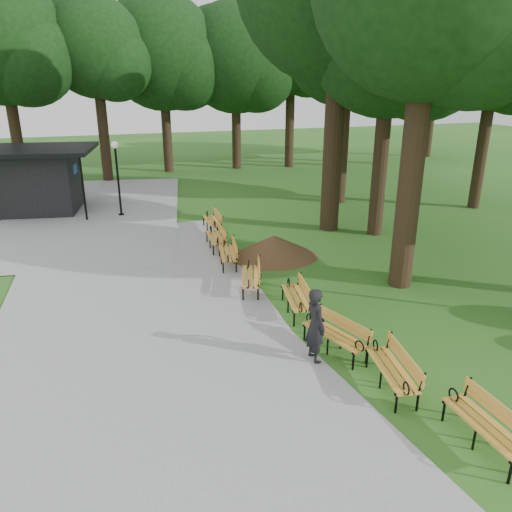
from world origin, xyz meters
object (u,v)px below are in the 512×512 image
object	(u,v)px
bench_4	(250,277)
lawn_tree_5	(497,53)
bench_0	(486,427)
lawn_tree_1	(392,30)
lamp_post	(117,164)
dirt_mound	(274,246)
person	(315,326)
bench_5	(227,253)
lawn_tree_4	(347,43)
bench_3	(296,298)
bench_2	(335,335)
bench_6	(216,238)
kiosk	(36,180)
bench_1	(392,370)
bench_7	(212,221)

from	to	relation	value
bench_4	lawn_tree_5	xyz separation A→B (m)	(13.89, 6.30, 6.83)
bench_0	lawn_tree_1	xyz separation A→B (m)	(4.89, 11.82, 7.43)
lamp_post	dirt_mound	distance (m)	9.36
person	lawn_tree_1	xyz separation A→B (m)	(6.56, 8.25, 6.97)
person	dirt_mound	xyz separation A→B (m)	(1.53, 6.86, -0.48)
bench_0	lawn_tree_5	bearing A→B (deg)	139.76
bench_4	bench_5	distance (m)	2.31
lamp_post	lawn_tree_4	size ratio (longest dim) A/B	0.32
bench_3	lawn_tree_5	size ratio (longest dim) A/B	0.19
bench_4	lawn_tree_1	world-z (taller)	lawn_tree_1
bench_2	bench_6	distance (m)	8.30
dirt_mound	bench_0	xyz separation A→B (m)	(0.13, -10.43, 0.02)
bench_4	lamp_post	bearing A→B (deg)	-145.17
bench_2	lawn_tree_5	distance (m)	18.06
person	bench_5	distance (m)	6.64
bench_0	bench_2	size ratio (longest dim) A/B	1.00
dirt_mound	bench_4	size ratio (longest dim) A/B	1.47
bench_0	lawn_tree_1	world-z (taller)	lawn_tree_1
kiosk	bench_0	size ratio (longest dim) A/B	2.61
bench_0	dirt_mound	bearing A→B (deg)	-179.22
person	bench_5	size ratio (longest dim) A/B	0.95
bench_3	bench_0	bearing A→B (deg)	21.05
bench_1	lawn_tree_1	distance (m)	13.42
lawn_tree_1	dirt_mound	bearing A→B (deg)	-164.58
bench_2	bench_6	bearing A→B (deg)	167.99
lawn_tree_4	bench_2	bearing A→B (deg)	-117.49
bench_7	kiosk	bearing A→B (deg)	-126.95
lamp_post	lawn_tree_4	bearing A→B (deg)	-3.39
bench_6	bench_7	size ratio (longest dim) A/B	1.00
lamp_post	kiosk	bearing A→B (deg)	150.17
dirt_mound	lawn_tree_1	xyz separation A→B (m)	(5.02, 1.38, 7.45)
kiosk	bench_7	xyz separation A→B (m)	(7.30, -5.94, -1.11)
lamp_post	bench_0	size ratio (longest dim) A/B	1.84
bench_7	lawn_tree_4	world-z (taller)	lawn_tree_4
lamp_post	lawn_tree_1	bearing A→B (deg)	-32.35
bench_3	bench_2	bearing A→B (deg)	12.18
lawn_tree_5	lawn_tree_1	bearing A→B (deg)	-161.67
dirt_mound	bench_4	xyz separation A→B (m)	(-1.72, -2.55, 0.02)
lamp_post	bench_3	xyz separation A→B (m)	(3.95, -12.10, -2.04)
bench_0	bench_7	xyz separation A→B (m)	(-1.51, 14.33, 0.00)
kiosk	bench_1	distance (m)	20.00
dirt_mound	bench_6	xyz separation A→B (m)	(-1.80, 1.60, 0.02)
dirt_mound	bench_1	world-z (taller)	bench_1
kiosk	lawn_tree_5	xyz separation A→B (m)	(20.85, -6.09, 5.72)
dirt_mound	bench_6	world-z (taller)	bench_6
person	bench_1	xyz separation A→B (m)	(1.08, -1.50, -0.46)
bench_0	lawn_tree_4	bearing A→B (deg)	160.89
dirt_mound	bench_0	distance (m)	10.43
dirt_mound	lawn_tree_1	distance (m)	9.09
person	kiosk	xyz separation A→B (m)	(-7.15, 16.70, 0.65)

